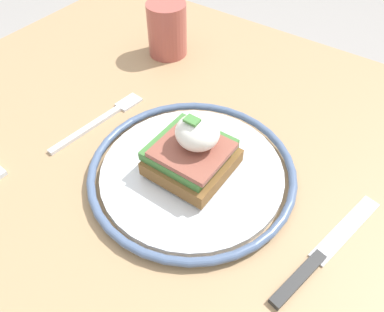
{
  "coord_description": "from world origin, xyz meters",
  "views": [
    {
      "loc": [
        0.18,
        -0.25,
        1.1
      ],
      "look_at": [
        0.01,
        -0.01,
        0.78
      ],
      "focal_mm": 35.0,
      "sensor_mm": 36.0,
      "label": 1
    }
  ],
  "objects_px": {
    "fork": "(102,119)",
    "cup": "(167,29)",
    "knife": "(320,256)",
    "sandwich": "(194,151)",
    "plate": "(192,171)"
  },
  "relations": [
    {
      "from": "sandwich",
      "to": "cup",
      "type": "xyz_separation_m",
      "value": [
        -0.19,
        0.2,
        0.0
      ]
    },
    {
      "from": "sandwich",
      "to": "knife",
      "type": "bearing_deg",
      "value": -5.21
    },
    {
      "from": "fork",
      "to": "knife",
      "type": "xyz_separation_m",
      "value": [
        0.33,
        -0.02,
        0.0
      ]
    },
    {
      "from": "cup",
      "to": "sandwich",
      "type": "bearing_deg",
      "value": -45.83
    },
    {
      "from": "fork",
      "to": "cup",
      "type": "distance_m",
      "value": 0.2
    },
    {
      "from": "sandwich",
      "to": "cup",
      "type": "distance_m",
      "value": 0.28
    },
    {
      "from": "knife",
      "to": "cup",
      "type": "height_order",
      "value": "cup"
    },
    {
      "from": "fork",
      "to": "knife",
      "type": "distance_m",
      "value": 0.33
    },
    {
      "from": "sandwich",
      "to": "plate",
      "type": "bearing_deg",
      "value": -118.73
    },
    {
      "from": "fork",
      "to": "cup",
      "type": "bearing_deg",
      "value": 99.31
    },
    {
      "from": "sandwich",
      "to": "cup",
      "type": "bearing_deg",
      "value": 134.17
    },
    {
      "from": "sandwich",
      "to": "cup",
      "type": "relative_size",
      "value": 1.03
    },
    {
      "from": "sandwich",
      "to": "cup",
      "type": "height_order",
      "value": "sandwich"
    },
    {
      "from": "sandwich",
      "to": "fork",
      "type": "bearing_deg",
      "value": 177.49
    },
    {
      "from": "plate",
      "to": "fork",
      "type": "bearing_deg",
      "value": 176.86
    }
  ]
}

